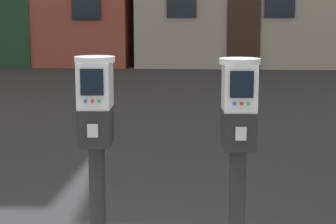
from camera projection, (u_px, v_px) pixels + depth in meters
parking_meter_near_kerb at (96, 134)px, 3.16m from camera, size 0.23×0.26×1.34m
parking_meter_twin_adjacent at (238, 136)px, 3.11m from camera, size 0.23×0.26×1.33m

